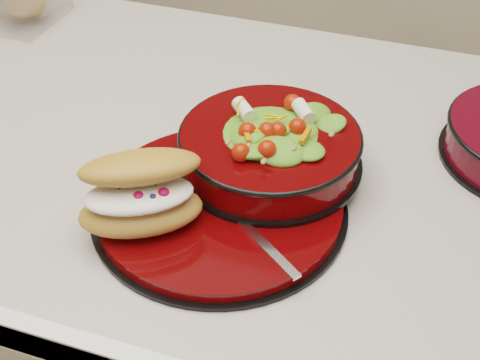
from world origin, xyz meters
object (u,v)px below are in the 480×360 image
(dinner_plate, at_px, (220,205))
(fork, at_px, (253,233))
(salad_bowl, at_px, (270,141))
(croissant, at_px, (142,193))
(island_counter, at_px, (198,330))

(dinner_plate, relative_size, fork, 2.39)
(salad_bowl, relative_size, fork, 1.81)
(fork, bearing_deg, croissant, 135.21)
(croissant, xyz_separation_m, fork, (0.13, 0.02, -0.04))
(dinner_plate, xyz_separation_m, fork, (0.06, -0.04, 0.01))
(dinner_plate, bearing_deg, croissant, -138.70)
(island_counter, xyz_separation_m, fork, (0.16, -0.18, 0.47))
(croissant, bearing_deg, island_counter, 68.89)
(island_counter, xyz_separation_m, salad_bowl, (0.14, -0.05, 0.50))
(island_counter, bearing_deg, dinner_plate, -52.72)
(salad_bowl, height_order, fork, salad_bowl)
(island_counter, relative_size, fork, 9.33)
(dinner_plate, xyz_separation_m, salad_bowl, (0.04, 0.09, 0.05))
(island_counter, relative_size, dinner_plate, 3.91)
(croissant, bearing_deg, fork, -21.42)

